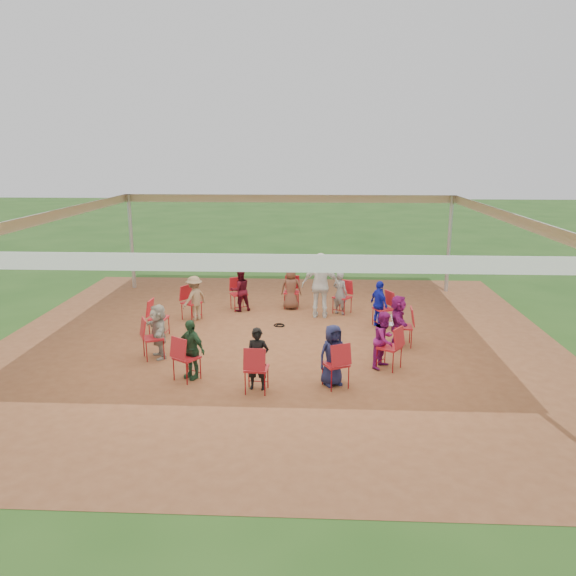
{
  "coord_description": "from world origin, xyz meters",
  "views": [
    {
      "loc": [
        0.84,
        -12.42,
        4.33
      ],
      "look_at": [
        0.22,
        0.3,
        1.2
      ],
      "focal_mm": 35.0,
      "sensor_mm": 36.0,
      "label": 1
    }
  ],
  "objects_px": {
    "chair_6": "(159,318)",
    "person_seated_9": "(333,355)",
    "chair_2": "(342,297)",
    "chair_9": "(257,369)",
    "person_seated_5": "(194,298)",
    "person_seated_1": "(379,304)",
    "chair_5": "(191,303)",
    "laptop": "(390,322)",
    "cable_coil": "(280,325)",
    "chair_0": "(403,327)",
    "person_seated_6": "(158,331)",
    "person_seated_10": "(384,340)",
    "chair_8": "(187,358)",
    "standing_person": "(321,285)",
    "person_seated_7": "(191,349)",
    "chair_4": "(239,294)",
    "person_seated_3": "(291,288)",
    "person_seated_2": "(340,293)",
    "person_seated_4": "(240,290)",
    "chair_3": "(292,292)",
    "chair_10": "(336,364)",
    "chair_11": "(389,348)",
    "person_seated_8": "(258,359)",
    "person_seated_0": "(398,321)",
    "chair_7": "(153,338)",
    "chair_1": "(383,309)"
  },
  "relations": [
    {
      "from": "person_seated_2",
      "to": "person_seated_4",
      "type": "height_order",
      "value": "same"
    },
    {
      "from": "person_seated_4",
      "to": "chair_3",
      "type": "bearing_deg",
      "value": 169.57
    },
    {
      "from": "chair_1",
      "to": "laptop",
      "type": "relative_size",
      "value": 2.93
    },
    {
      "from": "laptop",
      "to": "chair_4",
      "type": "bearing_deg",
      "value": 58.25
    },
    {
      "from": "person_seated_8",
      "to": "chair_3",
      "type": "bearing_deg",
      "value": 90.0
    },
    {
      "from": "chair_1",
      "to": "chair_7",
      "type": "relative_size",
      "value": 1.0
    },
    {
      "from": "chair_5",
      "to": "chair_9",
      "type": "height_order",
      "value": "same"
    },
    {
      "from": "chair_1",
      "to": "chair_6",
      "type": "distance_m",
      "value": 5.53
    },
    {
      "from": "person_seated_3",
      "to": "person_seated_7",
      "type": "relative_size",
      "value": 1.0
    },
    {
      "from": "chair_3",
      "to": "person_seated_8",
      "type": "distance_m",
      "value": 5.61
    },
    {
      "from": "person_seated_2",
      "to": "person_seated_10",
      "type": "distance_m",
      "value": 3.88
    },
    {
      "from": "person_seated_6",
      "to": "person_seated_9",
      "type": "xyz_separation_m",
      "value": [
        3.67,
        -1.26,
        0.0
      ]
    },
    {
      "from": "chair_2",
      "to": "person_seated_10",
      "type": "height_order",
      "value": "person_seated_10"
    },
    {
      "from": "person_seated_1",
      "to": "person_seated_6",
      "type": "height_order",
      "value": "same"
    },
    {
      "from": "chair_8",
      "to": "laptop",
      "type": "relative_size",
      "value": 2.93
    },
    {
      "from": "chair_7",
      "to": "person_seated_5",
      "type": "xyz_separation_m",
      "value": [
        0.3,
        2.79,
        0.15
      ]
    },
    {
      "from": "person_seated_1",
      "to": "chair_7",
      "type": "bearing_deg",
      "value": 90.0
    },
    {
      "from": "chair_8",
      "to": "person_seated_0",
      "type": "relative_size",
      "value": 0.76
    },
    {
      "from": "person_seated_7",
      "to": "cable_coil",
      "type": "xyz_separation_m",
      "value": [
        1.5,
        3.42,
        -0.58
      ]
    },
    {
      "from": "chair_10",
      "to": "person_seated_1",
      "type": "relative_size",
      "value": 0.76
    },
    {
      "from": "chair_8",
      "to": "chair_3",
      "type": "bearing_deg",
      "value": 105.0
    },
    {
      "from": "chair_4",
      "to": "chair_10",
      "type": "xyz_separation_m",
      "value": [
        2.51,
        -5.15,
        0.0
      ]
    },
    {
      "from": "person_seated_6",
      "to": "laptop",
      "type": "relative_size",
      "value": 3.84
    },
    {
      "from": "laptop",
      "to": "person_seated_10",
      "type": "bearing_deg",
      "value": 171.69
    },
    {
      "from": "chair_8",
      "to": "person_seated_9",
      "type": "bearing_deg",
      "value": 32.12
    },
    {
      "from": "chair_11",
      "to": "chair_9",
      "type": "bearing_deg",
      "value": 150.0
    },
    {
      "from": "chair_5",
      "to": "chair_8",
      "type": "relative_size",
      "value": 1.0
    },
    {
      "from": "chair_8",
      "to": "person_seated_2",
      "type": "distance_m",
      "value": 5.61
    },
    {
      "from": "chair_8",
      "to": "standing_person",
      "type": "relative_size",
      "value": 0.52
    },
    {
      "from": "person_seated_5",
      "to": "person_seated_1",
      "type": "bearing_deg",
      "value": 120.0
    },
    {
      "from": "person_seated_10",
      "to": "standing_person",
      "type": "height_order",
      "value": "standing_person"
    },
    {
      "from": "person_seated_3",
      "to": "person_seated_6",
      "type": "xyz_separation_m",
      "value": [
        -2.66,
        -3.94,
        0.0
      ]
    },
    {
      "from": "chair_6",
      "to": "person_seated_1",
      "type": "xyz_separation_m",
      "value": [
        5.32,
        1.0,
        0.15
      ]
    },
    {
      "from": "chair_2",
      "to": "person_seated_9",
      "type": "height_order",
      "value": "person_seated_9"
    },
    {
      "from": "chair_8",
      "to": "person_seated_3",
      "type": "height_order",
      "value": "person_seated_3"
    },
    {
      "from": "person_seated_10",
      "to": "chair_6",
      "type": "bearing_deg",
      "value": 105.33
    },
    {
      "from": "chair_9",
      "to": "person_seated_6",
      "type": "relative_size",
      "value": 0.76
    },
    {
      "from": "person_seated_3",
      "to": "cable_coil",
      "type": "xyz_separation_m",
      "value": [
        -0.22,
        -1.59,
        -0.58
      ]
    },
    {
      "from": "chair_2",
      "to": "person_seated_5",
      "type": "relative_size",
      "value": 0.76
    },
    {
      "from": "person_seated_7",
      "to": "chair_11",
      "type": "bearing_deg",
      "value": 43.77
    },
    {
      "from": "chair_5",
      "to": "person_seated_8",
      "type": "relative_size",
      "value": 0.76
    },
    {
      "from": "cable_coil",
      "to": "chair_0",
      "type": "bearing_deg",
      "value": -24.92
    },
    {
      "from": "person_seated_0",
      "to": "chair_7",
      "type": "bearing_deg",
      "value": 105.33
    },
    {
      "from": "chair_2",
      "to": "chair_9",
      "type": "xyz_separation_m",
      "value": [
        -1.8,
        -5.23,
        0.0
      ]
    },
    {
      "from": "chair_5",
      "to": "laptop",
      "type": "height_order",
      "value": "chair_5"
    },
    {
      "from": "person_seated_7",
      "to": "chair_4",
      "type": "bearing_deg",
      "value": 120.71
    },
    {
      "from": "chair_2",
      "to": "person_seated_3",
      "type": "bearing_deg",
      "value": 19.57
    },
    {
      "from": "chair_5",
      "to": "chair_3",
      "type": "bearing_deg",
      "value": 150.0
    },
    {
      "from": "chair_6",
      "to": "person_seated_9",
      "type": "relative_size",
      "value": 0.76
    },
    {
      "from": "chair_2",
      "to": "person_seated_6",
      "type": "relative_size",
      "value": 0.76
    }
  ]
}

